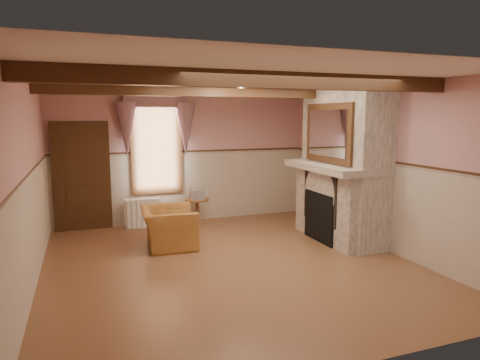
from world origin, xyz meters
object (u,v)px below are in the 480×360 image
object	(u,v)px
bowl	(332,160)
oil_lamp	(320,153)
side_table	(197,212)
armchair	(169,227)
radiator	(142,213)
mantel_clock	(313,154)

from	to	relation	value
bowl	oil_lamp	bearing A→B (deg)	90.00
side_table	oil_lamp	bearing A→B (deg)	-33.83
armchair	radiator	world-z (taller)	armchair
radiator	oil_lamp	size ratio (longest dim) A/B	2.50
bowl	mantel_clock	size ratio (longest dim) A/B	1.38
side_table	oil_lamp	size ratio (longest dim) A/B	1.96
armchair	side_table	size ratio (longest dim) A/B	1.91
bowl	radiator	bearing A→B (deg)	148.53
oil_lamp	armchair	bearing A→B (deg)	178.35
mantel_clock	armchair	bearing A→B (deg)	-176.60
armchair	mantel_clock	world-z (taller)	mantel_clock
mantel_clock	side_table	bearing A→B (deg)	151.38
armchair	mantel_clock	size ratio (longest dim) A/B	4.37
radiator	bowl	distance (m)	3.94
side_table	oil_lamp	distance (m)	2.83
armchair	radiator	xyz separation A→B (m)	(-0.26, 1.47, -0.04)
armchair	side_table	world-z (taller)	armchair
mantel_clock	radiator	bearing A→B (deg)	158.06
armchair	radiator	distance (m)	1.49
radiator	oil_lamp	distance (m)	3.79
radiator	mantel_clock	world-z (taller)	mantel_clock
mantel_clock	oil_lamp	world-z (taller)	oil_lamp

